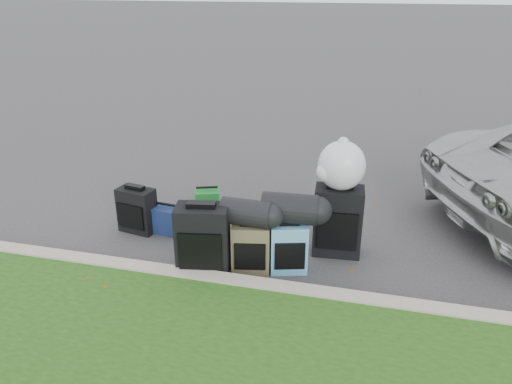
% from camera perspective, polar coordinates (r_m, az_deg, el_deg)
% --- Properties ---
extents(ground, '(120.00, 120.00, 0.00)m').
position_cam_1_polar(ground, '(5.79, 0.48, -5.86)').
color(ground, '#383535').
rests_on(ground, ground).
extents(curb, '(120.00, 0.18, 0.15)m').
position_cam_1_polar(curb, '(4.93, -2.32, -10.59)').
color(curb, '#9E937F').
rests_on(curb, ground).
extents(suitcase_small_black, '(0.47, 0.31, 0.54)m').
position_cam_1_polar(suitcase_small_black, '(6.12, -13.43, -2.02)').
color(suitcase_small_black, black).
rests_on(suitcase_small_black, ground).
extents(suitcase_large_black_left, '(0.57, 0.40, 0.76)m').
position_cam_1_polar(suitcase_large_black_left, '(5.09, -6.09, -5.57)').
color(suitcase_large_black_left, black).
rests_on(suitcase_large_black_left, ground).
extents(suitcase_olive, '(0.43, 0.31, 0.53)m').
position_cam_1_polar(suitcase_olive, '(5.16, -0.61, -6.40)').
color(suitcase_olive, '#48422C').
rests_on(suitcase_olive, ground).
extents(suitcase_teal, '(0.42, 0.32, 0.54)m').
position_cam_1_polar(suitcase_teal, '(5.17, 3.75, -6.39)').
color(suitcase_teal, teal).
rests_on(suitcase_teal, ground).
extents(suitcase_large_black_right, '(0.54, 0.35, 0.78)m').
position_cam_1_polar(suitcase_large_black_right, '(5.50, 9.33, -3.29)').
color(suitcase_large_black_right, black).
rests_on(suitcase_large_black_right, ground).
extents(tote_green, '(0.37, 0.33, 0.35)m').
position_cam_1_polar(tote_green, '(6.41, -5.56, -1.23)').
color(tote_green, '#197428').
rests_on(tote_green, ground).
extents(tote_navy, '(0.33, 0.27, 0.32)m').
position_cam_1_polar(tote_navy, '(6.06, -10.02, -3.15)').
color(tote_navy, navy).
rests_on(tote_navy, ground).
extents(duffel_left, '(0.52, 0.30, 0.27)m').
position_cam_1_polar(duffel_left, '(4.98, -1.10, -2.36)').
color(duffel_left, black).
rests_on(duffel_left, suitcase_olive).
extents(duffel_right, '(0.57, 0.34, 0.31)m').
position_cam_1_polar(duffel_right, '(5.02, 3.89, -1.88)').
color(duffel_right, black).
rests_on(duffel_right, suitcase_teal).
extents(trash_bag, '(0.50, 0.50, 0.50)m').
position_cam_1_polar(trash_bag, '(5.26, 9.76, 3.00)').
color(trash_bag, silver).
rests_on(trash_bag, suitcase_large_black_right).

